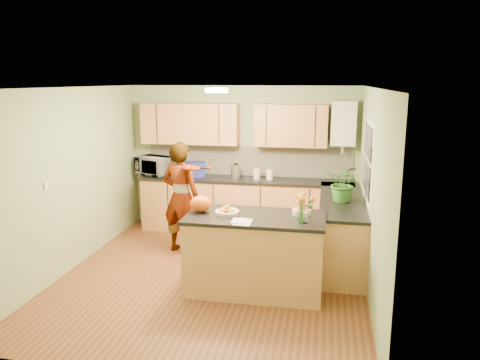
# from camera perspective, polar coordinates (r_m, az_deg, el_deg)

# --- Properties ---
(floor) EXTENTS (4.50, 4.50, 0.00)m
(floor) POSITION_cam_1_polar(r_m,az_deg,el_deg) (6.48, -3.28, -11.52)
(floor) COLOR brown
(floor) RESTS_ON ground
(ceiling) EXTENTS (4.00, 4.50, 0.02)m
(ceiling) POSITION_cam_1_polar(r_m,az_deg,el_deg) (5.93, -3.57, 11.18)
(ceiling) COLOR white
(ceiling) RESTS_ON wall_back
(wall_back) EXTENTS (4.00, 0.02, 2.50)m
(wall_back) POSITION_cam_1_polar(r_m,az_deg,el_deg) (8.24, 0.36, 2.73)
(wall_back) COLOR #96AD7C
(wall_back) RESTS_ON floor
(wall_front) EXTENTS (4.00, 0.02, 2.50)m
(wall_front) POSITION_cam_1_polar(r_m,az_deg,el_deg) (4.02, -11.25, -7.65)
(wall_front) COLOR #96AD7C
(wall_front) RESTS_ON floor
(wall_left) EXTENTS (0.02, 4.50, 2.50)m
(wall_left) POSITION_cam_1_polar(r_m,az_deg,el_deg) (6.84, -19.90, 0.05)
(wall_left) COLOR #96AD7C
(wall_left) RESTS_ON floor
(wall_right) EXTENTS (0.02, 4.50, 2.50)m
(wall_right) POSITION_cam_1_polar(r_m,az_deg,el_deg) (5.93, 15.67, -1.44)
(wall_right) COLOR #96AD7C
(wall_right) RESTS_ON floor
(back_counter) EXTENTS (3.64, 0.62, 0.94)m
(back_counter) POSITION_cam_1_polar(r_m,az_deg,el_deg) (8.10, 0.67, -3.08)
(back_counter) COLOR tan
(back_counter) RESTS_ON floor
(right_counter) EXTENTS (0.62, 2.24, 0.94)m
(right_counter) POSITION_cam_1_polar(r_m,az_deg,el_deg) (6.94, 12.24, -5.99)
(right_counter) COLOR tan
(right_counter) RESTS_ON floor
(splashback) EXTENTS (3.60, 0.02, 0.52)m
(splashback) POSITION_cam_1_polar(r_m,az_deg,el_deg) (8.22, 1.03, 2.35)
(splashback) COLOR beige
(splashback) RESTS_ON back_counter
(upper_cabinets) EXTENTS (3.20, 0.34, 0.70)m
(upper_cabinets) POSITION_cam_1_polar(r_m,az_deg,el_deg) (8.04, -1.09, 6.80)
(upper_cabinets) COLOR tan
(upper_cabinets) RESTS_ON wall_back
(boiler) EXTENTS (0.40, 0.30, 0.86)m
(boiler) POSITION_cam_1_polar(r_m,az_deg,el_deg) (7.88, 12.50, 6.75)
(boiler) COLOR white
(boiler) RESTS_ON wall_back
(window_right) EXTENTS (0.01, 1.30, 1.05)m
(window_right) POSITION_cam_1_polar(r_m,az_deg,el_deg) (6.46, 15.32, 2.38)
(window_right) COLOR white
(window_right) RESTS_ON wall_right
(light_switch) EXTENTS (0.02, 0.09, 0.09)m
(light_switch) POSITION_cam_1_polar(r_m,az_deg,el_deg) (6.33, -22.53, -0.63)
(light_switch) COLOR white
(light_switch) RESTS_ON wall_left
(ceiling_lamp) EXTENTS (0.30, 0.30, 0.07)m
(ceiling_lamp) POSITION_cam_1_polar(r_m,az_deg,el_deg) (6.23, -2.88, 10.87)
(ceiling_lamp) COLOR #FFEABF
(ceiling_lamp) RESTS_ON ceiling
(peninsula_island) EXTENTS (1.70, 0.87, 0.97)m
(peninsula_island) POSITION_cam_1_polar(r_m,az_deg,el_deg) (5.87, 1.84, -8.91)
(peninsula_island) COLOR tan
(peninsula_island) RESTS_ON floor
(fruit_dish) EXTENTS (0.30, 0.30, 0.10)m
(fruit_dish) POSITION_cam_1_polar(r_m,az_deg,el_deg) (5.77, -1.58, -3.78)
(fruit_dish) COLOR beige
(fruit_dish) RESTS_ON peninsula_island
(orange_bowl) EXTENTS (0.22, 0.22, 0.13)m
(orange_bowl) POSITION_cam_1_polar(r_m,az_deg,el_deg) (5.79, 7.50, -3.68)
(orange_bowl) COLOR beige
(orange_bowl) RESTS_ON peninsula_island
(flower_vase) EXTENTS (0.25, 0.25, 0.46)m
(flower_vase) POSITION_cam_1_polar(r_m,az_deg,el_deg) (5.41, 7.90, -2.13)
(flower_vase) COLOR silver
(flower_vase) RESTS_ON peninsula_island
(orange_bag) EXTENTS (0.27, 0.23, 0.20)m
(orange_bag) POSITION_cam_1_polar(r_m,az_deg,el_deg) (5.88, -4.82, -2.92)
(orange_bag) COLOR #DE5312
(orange_bag) RESTS_ON peninsula_island
(papers) EXTENTS (0.20, 0.28, 0.01)m
(papers) POSITION_cam_1_polar(r_m,az_deg,el_deg) (5.45, 0.34, -5.14)
(papers) COLOR silver
(papers) RESTS_ON peninsula_island
(violinist) EXTENTS (0.70, 0.55, 1.70)m
(violinist) POSITION_cam_1_polar(r_m,az_deg,el_deg) (7.13, -7.20, -2.13)
(violinist) COLOR tan
(violinist) RESTS_ON floor
(violin) EXTENTS (0.67, 0.58, 0.17)m
(violin) POSITION_cam_1_polar(r_m,az_deg,el_deg) (6.75, -6.27, 1.54)
(violin) COLOR #490904
(violin) RESTS_ON violinist
(microwave) EXTENTS (0.70, 0.59, 0.33)m
(microwave) POSITION_cam_1_polar(r_m,az_deg,el_deg) (8.42, -10.45, 1.72)
(microwave) COLOR white
(microwave) RESTS_ON back_counter
(blue_box) EXTENTS (0.38, 0.32, 0.26)m
(blue_box) POSITION_cam_1_polar(r_m,az_deg,el_deg) (8.17, -5.43, 1.30)
(blue_box) COLOR navy
(blue_box) RESTS_ON back_counter
(kettle) EXTENTS (0.16, 0.16, 0.30)m
(kettle) POSITION_cam_1_polar(r_m,az_deg,el_deg) (8.04, -0.52, 1.14)
(kettle) COLOR silver
(kettle) RESTS_ON back_counter
(jar_cream) EXTENTS (0.16, 0.16, 0.19)m
(jar_cream) POSITION_cam_1_polar(r_m,az_deg,el_deg) (7.95, 2.06, 0.77)
(jar_cream) COLOR beige
(jar_cream) RESTS_ON back_counter
(jar_white) EXTENTS (0.12, 0.12, 0.17)m
(jar_white) POSITION_cam_1_polar(r_m,az_deg,el_deg) (7.91, 3.66, 0.66)
(jar_white) COLOR white
(jar_white) RESTS_ON back_counter
(potted_plant) EXTENTS (0.58, 0.54, 0.53)m
(potted_plant) POSITION_cam_1_polar(r_m,az_deg,el_deg) (6.59, 12.57, -0.36)
(potted_plant) COLOR #327326
(potted_plant) RESTS_ON right_counter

